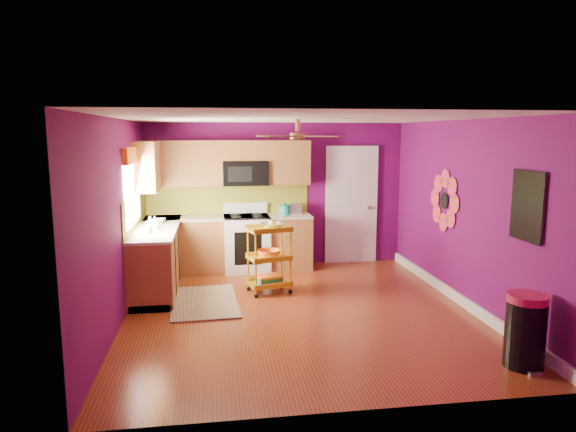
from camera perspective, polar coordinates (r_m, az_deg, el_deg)
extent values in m
plane|color=maroon|center=(6.88, 1.30, -10.51)|extent=(5.00, 5.00, 0.00)
cube|color=#5F0A55|center=(9.02, -1.31, 2.37)|extent=(4.50, 0.04, 2.50)
cube|color=#5F0A55|center=(4.17, 7.10, -5.69)|extent=(4.50, 0.04, 2.50)
cube|color=#5F0A55|center=(6.58, -18.36, -0.62)|extent=(0.04, 5.00, 2.50)
cube|color=#5F0A55|center=(7.28, 19.08, 0.25)|extent=(0.04, 5.00, 2.50)
cube|color=silver|center=(6.48, 1.39, 10.79)|extent=(4.50, 5.00, 0.04)
cube|color=white|center=(7.53, 18.40, -8.66)|extent=(0.05, 4.90, 0.14)
cube|color=brown|center=(8.01, -14.29, -4.60)|extent=(0.60, 2.30, 0.90)
cube|color=brown|center=(8.79, -6.57, -3.15)|extent=(2.80, 0.60, 0.90)
cube|color=beige|center=(7.91, -14.43, -1.29)|extent=(0.63, 2.30, 0.04)
cube|color=beige|center=(8.70, -6.62, -0.13)|extent=(2.80, 0.63, 0.04)
cube|color=black|center=(8.11, -14.18, -7.35)|extent=(0.54, 2.30, 0.10)
cube|color=black|center=(8.88, -6.52, -5.67)|extent=(2.80, 0.54, 0.10)
cube|color=white|center=(8.77, -4.60, -3.08)|extent=(0.76, 0.66, 0.92)
cube|color=black|center=(8.69, -4.64, -0.08)|extent=(0.76, 0.62, 0.03)
cube|color=white|center=(8.94, -4.76, 0.93)|extent=(0.76, 0.06, 0.18)
cube|color=black|center=(8.46, -4.46, -3.61)|extent=(0.45, 0.02, 0.55)
cube|color=brown|center=(8.75, -11.63, 5.76)|extent=(1.32, 0.33, 0.75)
cube|color=brown|center=(8.83, 0.04, 5.98)|extent=(0.72, 0.33, 0.75)
cube|color=brown|center=(8.74, -4.80, 7.26)|extent=(0.76, 0.33, 0.34)
cube|color=brown|center=(8.31, -15.24, 5.46)|extent=(0.33, 1.30, 0.75)
cube|color=black|center=(8.73, -4.76, 4.76)|extent=(0.76, 0.38, 0.40)
cube|color=#666416|center=(8.95, -6.71, 1.91)|extent=(2.80, 0.01, 0.51)
cube|color=#666416|center=(7.90, -16.59, 0.63)|extent=(0.01, 2.30, 0.51)
cube|color=white|center=(7.56, -16.96, 2.96)|extent=(0.03, 1.20, 1.00)
cube|color=orange|center=(7.53, -16.90, 6.52)|extent=(0.08, 1.35, 0.22)
cube|color=white|center=(9.28, 7.02, 1.10)|extent=(0.85, 0.04, 2.05)
cube|color=white|center=(9.26, 7.05, 1.08)|extent=(0.95, 0.02, 2.15)
sphere|color=#BF8C3F|center=(9.32, 9.00, 0.93)|extent=(0.07, 0.07, 0.07)
cylinder|color=black|center=(7.79, 16.98, 1.65)|extent=(0.01, 0.24, 0.24)
cube|color=#167293|center=(6.04, 25.12, 1.01)|extent=(0.03, 0.52, 0.72)
cube|color=black|center=(6.03, 25.00, 1.01)|extent=(0.01, 0.56, 0.76)
cylinder|color=#BF8C3F|center=(6.68, 1.09, 10.06)|extent=(0.06, 0.06, 0.16)
cylinder|color=#BF8C3F|center=(6.68, 1.09, 8.86)|extent=(0.20, 0.20, 0.08)
cube|color=#4C2D19|center=(6.99, 2.93, 8.86)|extent=(0.47, 0.47, 0.01)
cube|color=#4C2D19|center=(6.90, -1.51, 8.87)|extent=(0.47, 0.47, 0.01)
cube|color=#4C2D19|center=(6.37, -0.93, 8.85)|extent=(0.47, 0.47, 0.01)
cube|color=#4C2D19|center=(6.46, 3.86, 8.83)|extent=(0.47, 0.47, 0.01)
cube|color=#321E10|center=(7.28, -9.26, -9.40)|extent=(0.96, 1.50, 0.02)
cylinder|color=gold|center=(7.27, -3.59, -5.31)|extent=(0.03, 0.03, 0.92)
cylinder|color=gold|center=(7.45, 0.28, -4.93)|extent=(0.03, 0.03, 0.92)
cylinder|color=gold|center=(7.61, -4.47, -4.66)|extent=(0.03, 0.03, 0.92)
cylinder|color=gold|center=(7.78, -0.75, -4.33)|extent=(0.03, 0.03, 0.92)
sphere|color=black|center=(7.40, -3.55, -8.82)|extent=(0.06, 0.06, 0.06)
sphere|color=black|center=(7.58, 0.28, -8.37)|extent=(0.06, 0.06, 0.06)
sphere|color=black|center=(7.73, -4.42, -8.03)|extent=(0.06, 0.06, 0.06)
sphere|color=black|center=(7.90, -0.74, -7.63)|extent=(0.06, 0.06, 0.06)
cube|color=gold|center=(7.43, -2.14, -1.54)|extent=(0.68, 0.56, 0.03)
cube|color=gold|center=(7.52, -2.12, -4.68)|extent=(0.68, 0.56, 0.03)
cube|color=gold|center=(7.62, -2.10, -7.51)|extent=(0.68, 0.56, 0.03)
imported|color=beige|center=(7.44, -1.75, -1.08)|extent=(0.39, 0.39, 0.08)
sphere|color=yellow|center=(7.43, -1.75, -0.90)|extent=(0.11, 0.11, 0.11)
imported|color=orange|center=(7.50, -2.12, -4.17)|extent=(0.41, 0.41, 0.11)
cube|color=navy|center=(7.61, -2.10, -7.24)|extent=(0.40, 0.33, 0.04)
cube|color=#267233|center=(7.60, -2.11, -6.95)|extent=(0.40, 0.33, 0.04)
cube|color=orange|center=(7.59, -2.11, -6.69)|extent=(0.40, 0.33, 0.03)
cylinder|color=black|center=(5.75, 24.84, -11.85)|extent=(0.39, 0.39, 0.67)
cylinder|color=#BC1A43|center=(5.63, 25.10, -8.28)|extent=(0.39, 0.39, 0.08)
cube|color=beige|center=(5.72, 25.72, -15.48)|extent=(0.13, 0.07, 0.03)
cylinder|color=#128A80|center=(8.79, -0.39, 0.68)|extent=(0.18, 0.18, 0.16)
sphere|color=#128A80|center=(8.77, -0.39, 1.33)|extent=(0.06, 0.06, 0.06)
cube|color=beige|center=(8.89, 0.77, 0.85)|extent=(0.22, 0.15, 0.18)
imported|color=#EA3F72|center=(7.66, -14.60, -0.75)|extent=(0.09, 0.09, 0.19)
imported|color=white|center=(7.77, -15.07, -0.68)|extent=(0.14, 0.14, 0.18)
imported|color=white|center=(8.25, -14.25, -0.52)|extent=(0.24, 0.24, 0.06)
imported|color=white|center=(7.42, -15.25, -1.48)|extent=(0.12, 0.12, 0.09)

